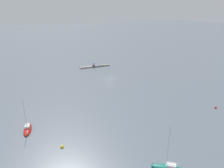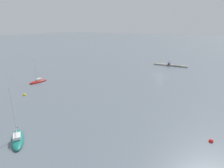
% 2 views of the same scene
% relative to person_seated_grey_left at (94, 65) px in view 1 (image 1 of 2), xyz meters
% --- Properties ---
extents(ground_plane, '(500.00, 500.00, 0.00)m').
position_rel_person_seated_grey_left_xyz_m(ground_plane, '(-0.27, 16.37, -0.76)').
color(ground_plane, slate).
extents(seawall_pier, '(13.06, 1.62, 0.51)m').
position_rel_person_seated_grey_left_xyz_m(seawall_pier, '(-0.27, -0.18, -0.51)').
color(seawall_pier, gray).
rests_on(seawall_pier, ground_plane).
extents(person_seated_grey_left, '(0.42, 0.63, 0.73)m').
position_rel_person_seated_grey_left_xyz_m(person_seated_grey_left, '(0.00, 0.00, 0.00)').
color(person_seated_grey_left, '#1E2333').
rests_on(person_seated_grey_left, seawall_pier).
extents(person_seated_maroon_right, '(0.42, 0.63, 0.73)m').
position_rel_person_seated_grey_left_xyz_m(person_seated_maroon_right, '(0.56, 0.01, 0.00)').
color(person_seated_maroon_right, '#1E2333').
rests_on(person_seated_maroon_right, seawall_pier).
extents(umbrella_open_navy, '(1.41, 1.41, 1.30)m').
position_rel_person_seated_grey_left_xyz_m(umbrella_open_navy, '(0.27, -0.10, 0.87)').
color(umbrella_open_navy, black).
rests_on(umbrella_open_navy, seawall_pier).
extents(sailboat_red_near, '(2.40, 5.45, 7.52)m').
position_rel_person_seated_grey_left_xyz_m(sailboat_red_near, '(28.84, 40.68, -0.50)').
color(sailboat_red_near, red).
rests_on(sailboat_red_near, ground_plane).
extents(sailboat_teal_far, '(5.47, 4.68, 8.43)m').
position_rel_person_seated_grey_left_xyz_m(sailboat_teal_far, '(8.65, 61.92, -0.48)').
color(sailboat_teal_far, '#197266').
rests_on(sailboat_teal_far, ground_plane).
extents(mooring_buoy_near, '(0.61, 0.61, 0.61)m').
position_rel_person_seated_grey_left_xyz_m(mooring_buoy_near, '(-16.00, 48.99, -0.66)').
color(mooring_buoy_near, red).
rests_on(mooring_buoy_near, ground_plane).
extents(mooring_buoy_mid, '(0.69, 0.69, 0.69)m').
position_rel_person_seated_grey_left_xyz_m(mooring_buoy_mid, '(23.31, 49.45, -0.64)').
color(mooring_buoy_mid, yellow).
rests_on(mooring_buoy_mid, ground_plane).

